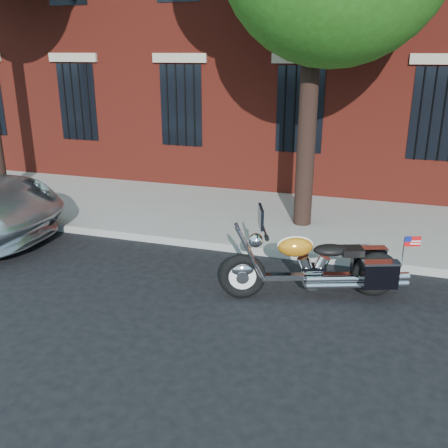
% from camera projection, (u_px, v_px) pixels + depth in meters
% --- Properties ---
extents(ground, '(120.00, 120.00, 0.00)m').
position_uv_depth(ground, '(240.00, 286.00, 7.85)').
color(ground, black).
rests_on(ground, ground).
extents(curb, '(40.00, 0.16, 0.15)m').
position_uv_depth(curb, '(261.00, 250.00, 9.07)').
color(curb, gray).
rests_on(curb, ground).
extents(sidewalk, '(40.00, 3.60, 0.15)m').
position_uv_depth(sidewalk, '(281.00, 219.00, 10.77)').
color(sidewalk, gray).
rests_on(sidewalk, ground).
extents(motorcycle, '(2.79, 1.37, 1.42)m').
position_uv_depth(motorcycle, '(319.00, 267.00, 7.37)').
color(motorcycle, black).
rests_on(motorcycle, ground).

